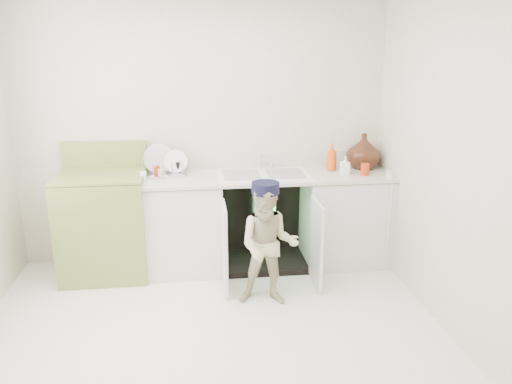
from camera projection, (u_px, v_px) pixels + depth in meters
ground at (212, 335)px, 3.69m from camera, size 3.50×3.50×0.00m
room_shell at (207, 172)px, 3.34m from camera, size 6.00×5.50×1.26m
counter_run at (267, 217)px, 4.78m from camera, size 2.44×1.02×1.24m
avocado_stove at (105, 223)px, 4.57m from camera, size 0.77×0.65×1.20m
repair_worker at (268, 244)px, 4.02m from camera, size 0.56×0.66×1.03m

